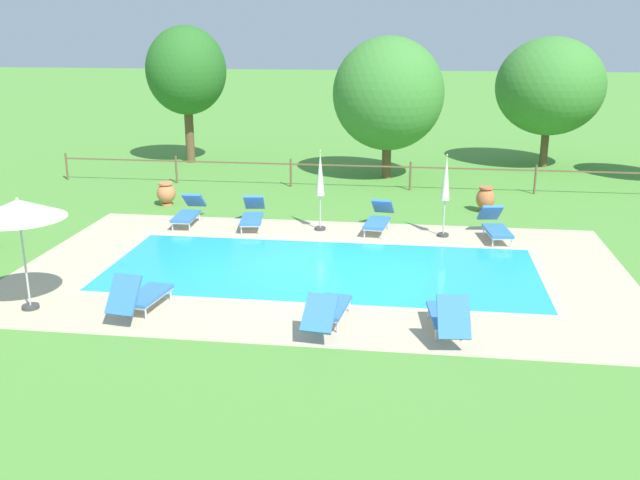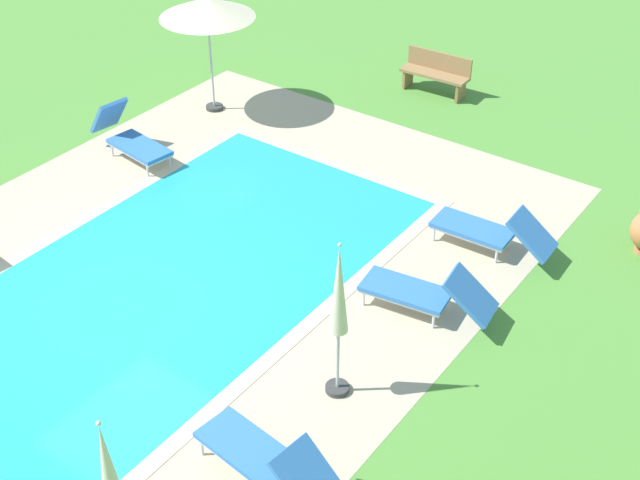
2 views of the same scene
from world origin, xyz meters
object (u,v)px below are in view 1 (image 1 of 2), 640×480
Objects in this scene: patio_umbrella_closed_row_west at (320,179)px; terracotta_urn_near_fence at (485,199)px; patio_umbrella_open_foreground at (18,210)px; tree_west_mid at (550,86)px; sun_lounger_south_near_corner at (495,226)px; sun_lounger_north_end at (328,309)px; tree_centre at (388,94)px; sun_lounger_south_far at (188,212)px; tree_far_west at (186,71)px; sun_lounger_north_near_steps at (379,218)px; terracotta_urn_by_tree at (166,193)px; sun_lounger_south_mid at (448,316)px; patio_umbrella_closed_row_mid_west at (446,184)px; sun_lounger_north_far at (252,214)px; sun_lounger_north_mid at (141,295)px.

patio_umbrella_closed_row_west is 5.82m from terracotta_urn_near_fence.
tree_west_mid is at bearing 53.05° from patio_umbrella_open_foreground.
sun_lounger_north_end is at bearing -120.36° from sun_lounger_south_near_corner.
patio_umbrella_open_foreground is 0.45× the size of tree_centre.
sun_lounger_south_far is 0.35× the size of tree_far_west.
sun_lounger_north_near_steps is 7.49m from terracotta_urn_by_tree.
patio_umbrella_open_foreground is 2.94× the size of terracotta_urn_near_fence.
sun_lounger_south_mid is 10.35m from sun_lounger_south_far.
sun_lounger_south_near_corner is 0.86× the size of patio_umbrella_closed_row_mid_west.
sun_lounger_north_end is 7.26m from patio_umbrella_closed_row_mid_west.
tree_far_west reaches higher than sun_lounger_north_end.
terracotta_urn_near_fence is at bearing 90.42° from sun_lounger_south_near_corner.
sun_lounger_north_far is at bearing -178.99° from sun_lounger_north_near_steps.
tree_west_mid is at bearing 67.92° from patio_umbrella_closed_row_mid_west.
terracotta_urn_near_fence is at bearing 29.30° from patio_umbrella_closed_row_west.
tree_far_west is at bearing 104.26° from sun_lounger_north_mid.
sun_lounger_north_near_steps is 1.08× the size of sun_lounger_north_mid.
sun_lounger_north_mid is 15.41m from tree_centre.
tree_centre reaches higher than tree_west_mid.
tree_far_west reaches higher than patio_umbrella_closed_row_west.
sun_lounger_north_far is 0.35× the size of tree_far_west.
patio_umbrella_closed_row_mid_west is at bearing -115.39° from terracotta_urn_near_fence.
patio_umbrella_closed_row_mid_west is 2.87× the size of terracotta_urn_near_fence.
patio_umbrella_open_foreground is at bearing -135.04° from sun_lounger_north_near_steps.
patio_umbrella_closed_row_west reaches higher than sun_lounger_south_near_corner.
sun_lounger_south_near_corner is 12.00m from tree_west_mid.
sun_lounger_north_near_steps is 5.76m from sun_lounger_south_far.
sun_lounger_north_near_steps is 8.29m from sun_lounger_north_mid.
sun_lounger_north_near_steps is at bearing 85.09° from sun_lounger_north_end.
tree_centre reaches higher than terracotta_urn_by_tree.
sun_lounger_north_end is 0.84× the size of patio_umbrella_open_foreground.
patio_umbrella_closed_row_mid_west is (-1.44, 0.04, 1.16)m from sun_lounger_south_near_corner.
tree_far_west reaches higher than sun_lounger_south_near_corner.
patio_umbrella_closed_row_west is at bearing -174.58° from sun_lounger_north_near_steps.
sun_lounger_south_far is 9.43m from terracotta_urn_near_fence.
sun_lounger_north_far reaches higher than terracotta_urn_by_tree.
terracotta_urn_near_fence reaches higher than terracotta_urn_by_tree.
patio_umbrella_open_foreground is at bearing 178.98° from sun_lounger_south_mid.
sun_lounger_north_far is at bearing 177.35° from patio_umbrella_closed_row_west.
sun_lounger_north_near_steps is 8.10m from tree_centre.
tree_far_west reaches higher than tree_centre.
patio_umbrella_open_foreground is 11.12m from patio_umbrella_closed_row_mid_west.
tree_west_mid is (13.59, 8.75, 2.93)m from terracotta_urn_by_tree.
patio_umbrella_closed_row_west is at bearing -101.53° from tree_centre.
patio_umbrella_closed_row_mid_west is 9.45m from terracotta_urn_by_tree.
sun_lounger_north_mid is at bearing -129.42° from terracotta_urn_near_fence.
patio_umbrella_closed_row_mid_west is at bearing -10.39° from sun_lounger_north_near_steps.
patio_umbrella_open_foreground is (-6.40, 0.06, 1.81)m from sun_lounger_north_end.
sun_lounger_north_near_steps is 4.21m from terracotta_urn_near_fence.
patio_umbrella_closed_row_mid_west is at bearing -75.82° from tree_centre.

